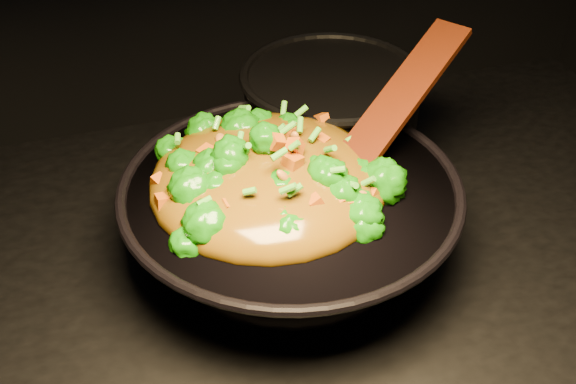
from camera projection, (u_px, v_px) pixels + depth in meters
name	position (u px, v px, depth m)	size (l,w,h in m)	color
wok	(290.00, 223.00, 0.88)	(0.40, 0.40, 0.11)	black
stir_fry	(267.00, 152.00, 0.82)	(0.28, 0.28, 0.10)	#197508
spatula	(386.00, 117.00, 0.87)	(0.33, 0.05, 0.01)	#371203
back_pot	(331.00, 115.00, 1.05)	(0.25, 0.25, 0.14)	black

